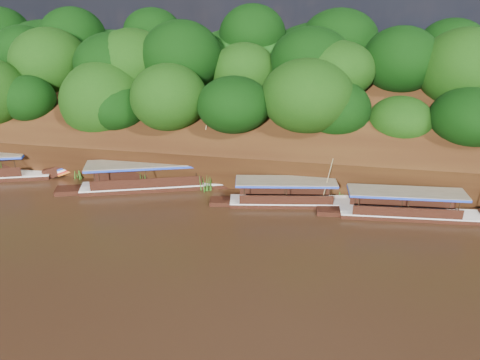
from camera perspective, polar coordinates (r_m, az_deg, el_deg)
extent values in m
plane|color=black|center=(33.46, 2.14, -8.30)|extent=(160.00, 160.00, 0.00)
cube|color=black|center=(46.66, 5.17, 5.46)|extent=(120.00, 16.12, 13.64)
cube|color=black|center=(57.22, 6.08, 4.99)|extent=(120.00, 24.00, 12.00)
ellipsoid|color=#0A3408|center=(61.41, -23.85, 13.09)|extent=(20.00, 10.00, 8.00)
ellipsoid|color=#0A3408|center=(46.63, -2.34, 5.52)|extent=(18.00, 8.00, 6.40)
ellipsoid|color=#0A3408|center=(52.20, 6.20, 13.67)|extent=(24.00, 11.00, 8.40)
cube|color=black|center=(40.15, 20.30, -4.25)|extent=(11.69, 2.88, 0.81)
cube|color=silver|center=(39.98, 20.37, -3.75)|extent=(11.70, 2.94, 0.09)
cube|color=brown|center=(39.08, 19.70, -1.37)|extent=(9.21, 2.99, 0.11)
cube|color=#1B37B2|center=(39.13, 19.68, -1.51)|extent=(9.21, 2.99, 0.16)
cube|color=black|center=(40.06, 6.48, -2.95)|extent=(10.87, 3.68, 0.80)
cube|color=silver|center=(39.90, 6.51, -2.45)|extent=(10.88, 3.74, 0.09)
cube|color=black|center=(40.81, 14.97, -2.15)|extent=(2.74, 1.86, 1.51)
cube|color=#1B37B2|center=(40.86, 15.91, -1.81)|extent=(1.55, 1.72, 0.55)
cube|color=red|center=(40.99, 15.87, -2.20)|extent=(1.55, 1.72, 0.55)
cube|color=brown|center=(39.13, 5.64, -0.10)|extent=(8.63, 3.59, 0.11)
cube|color=#1B37B2|center=(39.17, 5.64, -0.25)|extent=(8.63, 3.59, 0.16)
cylinder|color=tan|center=(38.92, 10.63, 0.02)|extent=(0.65, 1.00, 4.06)
cube|color=black|center=(43.66, -10.05, -0.94)|extent=(13.55, 6.45, 0.92)
cube|color=silver|center=(43.49, -10.09, -0.40)|extent=(13.57, 6.51, 0.10)
cube|color=black|center=(43.68, -0.10, 0.46)|extent=(3.56, 2.62, 1.82)
cube|color=#1B37B2|center=(43.68, 1.00, 0.89)|extent=(2.13, 2.20, 0.68)
cube|color=red|center=(43.81, 1.00, 0.47)|extent=(2.13, 2.20, 0.68)
cube|color=brown|center=(42.80, -11.40, 2.04)|extent=(10.87, 5.83, 0.12)
cube|color=#1B37B2|center=(42.85, -11.39, 1.89)|extent=(10.87, 5.83, 0.18)
cylinder|color=tan|center=(42.34, -4.78, 3.11)|extent=(0.80, 1.85, 4.99)
cube|color=black|center=(48.86, -21.21, 1.34)|extent=(3.28, 2.54, 1.74)
cube|color=#1B37B2|center=(48.58, -20.39, 1.73)|extent=(1.98, 2.17, 0.63)
cube|color=red|center=(48.70, -20.34, 1.34)|extent=(1.98, 2.17, 0.63)
cone|color=#2C6018|center=(51.71, -27.04, 1.61)|extent=(1.50, 1.50, 1.66)
cone|color=#2C6018|center=(47.69, -19.37, 1.33)|extent=(1.50, 1.50, 1.84)
cone|color=#2C6018|center=(44.53, -11.81, 0.53)|extent=(1.50, 1.50, 1.63)
cone|color=#2C6018|center=(42.12, -4.17, -0.26)|extent=(1.50, 1.50, 1.71)
cone|color=#2C6018|center=(41.35, 5.60, -0.77)|extent=(1.50, 1.50, 1.71)
cone|color=#2C6018|center=(41.80, 12.44, -0.86)|extent=(1.50, 1.50, 1.83)
cone|color=#2C6018|center=(42.26, 22.51, -2.11)|extent=(1.50, 1.50, 1.50)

